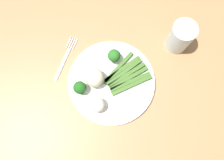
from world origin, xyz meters
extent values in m
cube|color=#B7A88E|center=(0.00, 0.00, -0.01)|extent=(6.00, 6.00, 0.02)
cube|color=#9E754C|center=(0.00, 0.00, 0.72)|extent=(1.12, 1.06, 0.04)
cylinder|color=white|center=(0.05, 0.00, 0.75)|extent=(0.29, 0.29, 0.01)
cube|color=#3D6626|center=(0.11, 0.02, 0.76)|extent=(0.09, 0.12, 0.01)
cube|color=#3D6626|center=(0.10, 0.03, 0.76)|extent=(0.09, 0.12, 0.01)
cube|color=#3D6626|center=(0.09, 0.04, 0.76)|extent=(0.08, 0.13, 0.01)
cube|color=#3D6626|center=(0.08, 0.04, 0.76)|extent=(0.07, 0.13, 0.01)
cube|color=#3D6626|center=(0.07, 0.05, 0.76)|extent=(0.06, 0.14, 0.01)
cube|color=#3D6626|center=(0.06, 0.05, 0.76)|extent=(0.07, 0.13, 0.01)
cube|color=#3D6626|center=(0.04, 0.05, 0.76)|extent=(0.04, 0.14, 0.01)
cylinder|color=#4C7F2B|center=(-0.02, -0.07, 0.76)|extent=(0.01, 0.01, 0.01)
sphere|color=#1E5B1C|center=(-0.02, -0.07, 0.79)|extent=(0.04, 0.04, 0.04)
cylinder|color=#568E33|center=(0.02, 0.07, 0.77)|extent=(0.01, 0.01, 0.01)
sphere|color=#286B23|center=(0.02, 0.07, 0.79)|extent=(0.04, 0.04, 0.04)
sphere|color=white|center=(0.05, -0.09, 0.78)|extent=(0.05, 0.05, 0.05)
sphere|color=beige|center=(0.00, -0.02, 0.79)|extent=(0.06, 0.06, 0.06)
cube|color=silver|center=(-0.13, -0.03, 0.74)|extent=(0.03, 0.12, 0.00)
cube|color=silver|center=(-0.13, 0.05, 0.74)|extent=(0.01, 0.04, 0.00)
cube|color=silver|center=(-0.14, 0.05, 0.74)|extent=(0.01, 0.04, 0.00)
cube|color=silver|center=(-0.15, 0.05, 0.74)|extent=(0.01, 0.04, 0.00)
cube|color=silver|center=(-0.16, 0.05, 0.74)|extent=(0.01, 0.04, 0.00)
cylinder|color=silver|center=(0.17, 0.24, 0.80)|extent=(0.08, 0.08, 0.11)
camera|label=1|loc=(0.14, -0.15, 1.43)|focal=34.17mm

